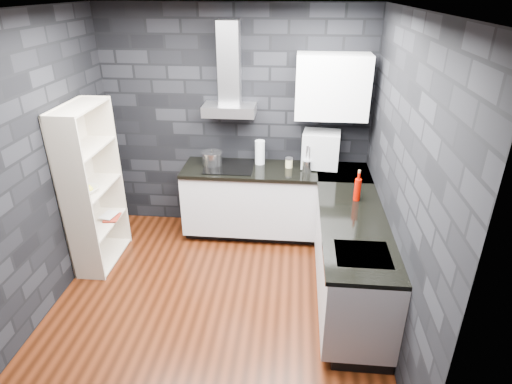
# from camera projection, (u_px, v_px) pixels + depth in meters

# --- Properties ---
(ground) EXTENTS (3.20, 3.20, 0.00)m
(ground) POSITION_uv_depth(u_px,v_px,m) (217.00, 299.00, 4.32)
(ground) COLOR #42190A
(ceiling) EXTENTS (3.20, 3.20, 0.00)m
(ceiling) POSITION_uv_depth(u_px,v_px,m) (203.00, 9.00, 3.14)
(ceiling) COLOR white
(wall_back) EXTENTS (3.20, 0.05, 2.70)m
(wall_back) POSITION_uv_depth(u_px,v_px,m) (236.00, 123.00, 5.18)
(wall_back) COLOR black
(wall_back) RESTS_ON ground
(wall_front) EXTENTS (3.20, 0.05, 2.70)m
(wall_front) POSITION_uv_depth(u_px,v_px,m) (154.00, 300.00, 2.27)
(wall_front) COLOR black
(wall_front) RESTS_ON ground
(wall_left) EXTENTS (0.05, 3.20, 2.70)m
(wall_left) POSITION_uv_depth(u_px,v_px,m) (34.00, 170.00, 3.87)
(wall_left) COLOR black
(wall_left) RESTS_ON ground
(wall_right) EXTENTS (0.05, 3.20, 2.70)m
(wall_right) POSITION_uv_depth(u_px,v_px,m) (402.00, 184.00, 3.59)
(wall_right) COLOR black
(wall_right) RESTS_ON ground
(toekick_back) EXTENTS (2.18, 0.50, 0.10)m
(toekick_back) POSITION_uv_depth(u_px,v_px,m) (274.00, 229.00, 5.45)
(toekick_back) COLOR black
(toekick_back) RESTS_ON ground
(toekick_right) EXTENTS (0.50, 1.78, 0.10)m
(toekick_right) POSITION_uv_depth(u_px,v_px,m) (351.00, 297.00, 4.27)
(toekick_right) COLOR black
(toekick_right) RESTS_ON ground
(counter_back_cab) EXTENTS (2.20, 0.60, 0.76)m
(counter_back_cab) POSITION_uv_depth(u_px,v_px,m) (275.00, 200.00, 5.23)
(counter_back_cab) COLOR silver
(counter_back_cab) RESTS_ON ground
(counter_right_cab) EXTENTS (0.60, 1.80, 0.76)m
(counter_right_cab) POSITION_uv_depth(u_px,v_px,m) (351.00, 261.00, 4.09)
(counter_right_cab) COLOR silver
(counter_right_cab) RESTS_ON ground
(counter_back_top) EXTENTS (2.20, 0.62, 0.04)m
(counter_back_top) POSITION_uv_depth(u_px,v_px,m) (275.00, 171.00, 5.05)
(counter_back_top) COLOR black
(counter_back_top) RESTS_ON counter_back_cab
(counter_right_top) EXTENTS (0.62, 1.80, 0.04)m
(counter_right_top) POSITION_uv_depth(u_px,v_px,m) (354.00, 225.00, 3.91)
(counter_right_top) COLOR black
(counter_right_top) RESTS_ON counter_right_cab
(counter_corner_top) EXTENTS (0.62, 0.62, 0.04)m
(counter_corner_top) POSITION_uv_depth(u_px,v_px,m) (344.00, 173.00, 4.99)
(counter_corner_top) COLOR black
(counter_corner_top) RESTS_ON counter_right_cab
(hood_body) EXTENTS (0.60, 0.34, 0.12)m
(hood_body) POSITION_uv_depth(u_px,v_px,m) (229.00, 110.00, 4.92)
(hood_body) COLOR #B3B3B7
(hood_body) RESTS_ON wall_back
(hood_chimney) EXTENTS (0.24, 0.20, 0.90)m
(hood_chimney) POSITION_uv_depth(u_px,v_px,m) (229.00, 63.00, 4.76)
(hood_chimney) COLOR #B3B3B7
(hood_chimney) RESTS_ON hood_body
(upper_cabinet) EXTENTS (0.80, 0.35, 0.70)m
(upper_cabinet) POSITION_uv_depth(u_px,v_px,m) (332.00, 87.00, 4.69)
(upper_cabinet) COLOR white
(upper_cabinet) RESTS_ON wall_back
(cooktop) EXTENTS (0.58, 0.50, 0.01)m
(cooktop) POSITION_uv_depth(u_px,v_px,m) (229.00, 167.00, 5.09)
(cooktop) COLOR black
(cooktop) RESTS_ON counter_back_top
(sink_rim) EXTENTS (0.44, 0.40, 0.01)m
(sink_rim) POSITION_uv_depth(u_px,v_px,m) (363.00, 254.00, 3.46)
(sink_rim) COLOR #B3B3B7
(sink_rim) RESTS_ON counter_right_top
(pot) EXTENTS (0.30, 0.30, 0.14)m
(pot) POSITION_uv_depth(u_px,v_px,m) (212.00, 159.00, 5.12)
(pot) COLOR silver
(pot) RESTS_ON cooktop
(glass_vase) EXTENTS (0.13, 0.13, 0.29)m
(glass_vase) POSITION_uv_depth(u_px,v_px,m) (260.00, 152.00, 5.13)
(glass_vase) COLOR white
(glass_vase) RESTS_ON counter_back_top
(storage_jar) EXTENTS (0.10, 0.10, 0.10)m
(storage_jar) POSITION_uv_depth(u_px,v_px,m) (289.00, 163.00, 5.06)
(storage_jar) COLOR beige
(storage_jar) RESTS_ON counter_back_top
(utensil_crock) EXTENTS (0.13, 0.13, 0.14)m
(utensil_crock) POSITION_uv_depth(u_px,v_px,m) (307.00, 166.00, 4.94)
(utensil_crock) COLOR silver
(utensil_crock) RESTS_ON counter_back_top
(appliance_garage) EXTENTS (0.45, 0.37, 0.42)m
(appliance_garage) POSITION_uv_depth(u_px,v_px,m) (321.00, 149.00, 5.00)
(appliance_garage) COLOR #B4B8BB
(appliance_garage) RESTS_ON counter_back_top
(red_bottle) EXTENTS (0.08, 0.08, 0.23)m
(red_bottle) POSITION_uv_depth(u_px,v_px,m) (357.00, 190.00, 4.27)
(red_bottle) COLOR #A10A00
(red_bottle) RESTS_ON counter_right_top
(bookshelf) EXTENTS (0.58, 0.87, 1.80)m
(bookshelf) POSITION_uv_depth(u_px,v_px,m) (92.00, 188.00, 4.57)
(bookshelf) COLOR beige
(bookshelf) RESTS_ON ground
(fruit_bowl) EXTENTS (0.31, 0.31, 0.06)m
(fruit_bowl) POSITION_uv_depth(u_px,v_px,m) (87.00, 190.00, 4.44)
(fruit_bowl) COLOR white
(fruit_bowl) RESTS_ON bookshelf
(book_red) EXTENTS (0.16, 0.04, 0.22)m
(book_red) POSITION_uv_depth(u_px,v_px,m) (104.00, 210.00, 4.82)
(book_red) COLOR maroon
(book_red) RESTS_ON bookshelf
(book_second) EXTENTS (0.15, 0.05, 0.20)m
(book_second) POSITION_uv_depth(u_px,v_px,m) (102.00, 207.00, 4.83)
(book_second) COLOR #B2B2B2
(book_second) RESTS_ON bookshelf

